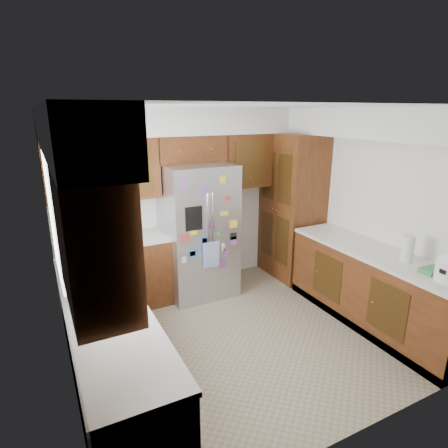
# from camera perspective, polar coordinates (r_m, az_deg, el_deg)

# --- Properties ---
(floor) EXTENTS (3.60, 3.60, 0.00)m
(floor) POSITION_cam_1_polar(r_m,az_deg,el_deg) (4.47, 2.73, -16.47)
(floor) COLOR tan
(floor) RESTS_ON ground
(room_shell) EXTENTS (3.64, 3.24, 2.52)m
(room_shell) POSITION_cam_1_polar(r_m,az_deg,el_deg) (4.06, -0.79, 7.88)
(room_shell) COLOR white
(room_shell) RESTS_ON ground
(left_counter_run) EXTENTS (1.36, 3.20, 0.92)m
(left_counter_run) POSITION_cam_1_polar(r_m,az_deg,el_deg) (3.87, -15.87, -15.43)
(left_counter_run) COLOR #46230D
(left_counter_run) RESTS_ON ground
(right_counter_run) EXTENTS (0.63, 2.25, 0.92)m
(right_counter_run) POSITION_cam_1_polar(r_m,az_deg,el_deg) (4.81, 21.72, -9.45)
(right_counter_run) COLOR #46230D
(right_counter_run) RESTS_ON ground
(pantry) EXTENTS (0.60, 0.90, 2.15)m
(pantry) POSITION_cam_1_polar(r_m,az_deg,el_deg) (5.70, 10.30, 2.59)
(pantry) COLOR #46230D
(pantry) RESTS_ON ground
(fridge) EXTENTS (0.90, 0.79, 1.80)m
(fridge) POSITION_cam_1_polar(r_m,az_deg,el_deg) (5.06, -3.89, -1.07)
(fridge) COLOR #B0B1B6
(fridge) RESTS_ON ground
(bridge_cabinet) EXTENTS (0.96, 0.34, 0.35)m
(bridge_cabinet) POSITION_cam_1_polar(r_m,az_deg,el_deg) (5.05, -5.17, 11.35)
(bridge_cabinet) COLOR #46230D
(bridge_cabinet) RESTS_ON fridge
(fridge_top_items) EXTENTS (0.78, 0.30, 0.25)m
(fridge_top_items) POSITION_cam_1_polar(r_m,az_deg,el_deg) (5.03, -5.06, 14.66)
(fridge_top_items) COLOR blue
(fridge_top_items) RESTS_ON bridge_cabinet
(sink_assembly) EXTENTS (0.52, 0.75, 0.37)m
(sink_assembly) POSITION_cam_1_polar(r_m,az_deg,el_deg) (3.66, -18.92, -7.80)
(sink_assembly) COLOR white
(sink_assembly) RESTS_ON left_counter_run
(left_counter_clutter) EXTENTS (0.36, 0.90, 0.38)m
(left_counter_clutter) POSITION_cam_1_polar(r_m,az_deg,el_deg) (4.32, -20.03, -3.18)
(left_counter_clutter) COLOR black
(left_counter_clutter) RESTS_ON left_counter_run
(paper_towel) EXTENTS (0.13, 0.13, 0.28)m
(paper_towel) POSITION_cam_1_polar(r_m,az_deg,el_deg) (4.40, 26.18, -3.41)
(paper_towel) COLOR white
(paper_towel) RESTS_ON right_counter_run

